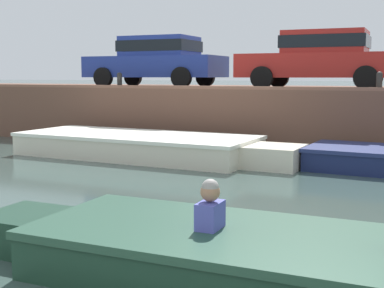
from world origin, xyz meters
name	(u,v)px	position (x,y,z in m)	size (l,w,h in m)	color
ground_plane	(252,217)	(0.00, 6.06, 0.00)	(400.00, 400.00, 0.00)	#384C47
far_quay_wall	(352,116)	(0.00, 15.11, 0.80)	(60.00, 6.00, 1.60)	brown
far_wall_coping	(335,89)	(0.00, 12.23, 1.64)	(60.00, 0.24, 0.08)	brown
boat_moored_west_cream	(147,146)	(-4.02, 10.20, 0.27)	(7.02, 2.46, 0.55)	silver
motorboat_passing	(260,260)	(0.83, 3.77, 0.25)	(6.02, 1.81, 0.97)	#193828
car_leftmost_blue	(157,60)	(-5.75, 13.93, 2.44)	(4.29, 2.08, 1.54)	#233893
car_left_inner_red	(321,57)	(-0.69, 13.93, 2.44)	(4.32, 2.11, 1.54)	#B2231E
mooring_bollard_west	(120,80)	(-6.13, 12.36, 1.84)	(0.15, 0.15, 0.45)	#2D2B28
mooring_bollard_mid	(379,80)	(0.98, 12.36, 1.84)	(0.15, 0.15, 0.45)	#2D2B28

